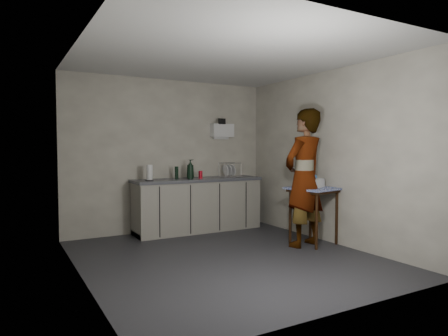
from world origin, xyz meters
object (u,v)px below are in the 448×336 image
dark_bottle (177,173)px  bakery_box (309,180)px  soap_bottle (190,169)px  soda_can (201,175)px  kitchen_counter (198,206)px  side_table (314,195)px  dish_rack (230,173)px  paper_towel (150,173)px  standing_man (304,178)px

dark_bottle → bakery_box: bakery_box is taller
soap_bottle → soda_can: 0.22m
soda_can → soap_bottle: bearing=-178.5°
kitchen_counter → dark_bottle: 0.70m
side_table → bakery_box: 0.22m
kitchen_counter → bakery_box: size_ratio=5.00×
dish_rack → bakery_box: 1.71m
soap_bottle → dark_bottle: (-0.22, 0.08, -0.06)m
dark_bottle → soda_can: bearing=-10.5°
dark_bottle → kitchen_counter: bearing=-5.2°
side_table → paper_towel: paper_towel is taller
kitchen_counter → paper_towel: (-0.88, -0.06, 0.60)m
soap_bottle → bakery_box: 2.00m
soap_bottle → dish_rack: soap_bottle is taller
soap_bottle → paper_towel: bearing=-179.1°
soap_bottle → soda_can: bearing=1.5°
soda_can → paper_towel: (-0.91, -0.02, 0.05)m
kitchen_counter → side_table: (1.10, -1.69, 0.31)m
side_table → soap_bottle: 2.10m
side_table → paper_towel: 2.58m
standing_man → dish_rack: standing_man is taller
standing_man → soap_bottle: (-1.06, 1.66, 0.07)m
dark_bottle → paper_towel: 0.51m
standing_man → soap_bottle: size_ratio=6.11×
standing_man → paper_towel: standing_man is taller
dish_rack → bakery_box: (0.42, -1.66, -0.02)m
kitchen_counter → dark_bottle: bearing=174.8°
standing_man → soda_can: (-0.87, 1.67, -0.03)m
soda_can → dark_bottle: size_ratio=0.61×
soda_can → dish_rack: 0.63m
soda_can → paper_towel: 0.91m
paper_towel → bakery_box: bakery_box is taller
dish_rack → side_table: bearing=-75.7°
dark_bottle → dish_rack: size_ratio=0.57×
side_table → kitchen_counter: bearing=112.5°
dark_bottle → paper_towel: size_ratio=0.83×
soda_can → kitchen_counter: bearing=128.2°
soda_can → bakery_box: bearing=-56.4°
side_table → soap_bottle: soap_bottle is taller
dark_bottle → paper_towel: bearing=-169.6°
kitchen_counter → soap_bottle: (-0.16, -0.05, 0.65)m
dark_bottle → standing_man: bearing=-53.8°
kitchen_counter → soap_bottle: 0.67m
standing_man → soda_can: standing_man is taller
standing_man → dish_rack: (-0.24, 1.75, -0.03)m
soda_can → dish_rack: (0.63, 0.09, -0.01)m
dish_rack → bakery_box: bakery_box is taller
kitchen_counter → standing_man: size_ratio=1.12×
paper_towel → dish_rack: 1.54m
standing_man → dish_rack: size_ratio=5.42×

